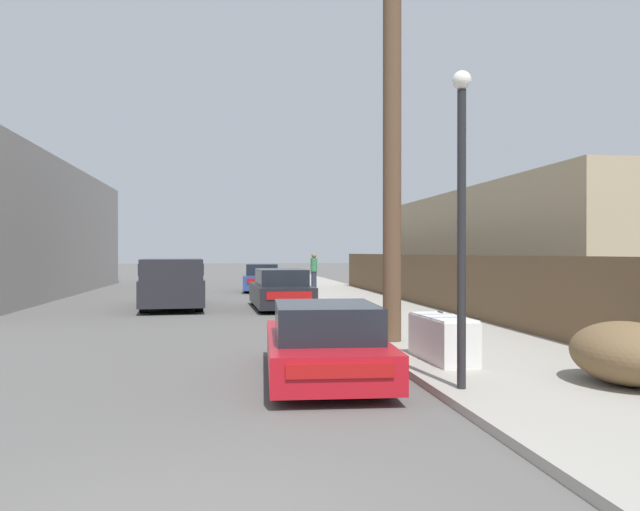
# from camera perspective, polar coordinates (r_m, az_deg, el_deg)

# --- Properties ---
(sidewalk_curb) EXTENTS (4.20, 63.00, 0.12)m
(sidewalk_curb) POSITION_cam_1_polar(r_m,az_deg,el_deg) (28.04, 1.61, -3.63)
(sidewalk_curb) COLOR #9E998E
(sidewalk_curb) RESTS_ON ground
(discarded_fridge) EXTENTS (0.69, 1.77, 0.79)m
(discarded_fridge) POSITION_cam_1_polar(r_m,az_deg,el_deg) (10.98, 11.14, -7.43)
(discarded_fridge) COLOR silver
(discarded_fridge) RESTS_ON sidewalk_curb
(parked_sports_car_red) EXTENTS (1.98, 4.40, 1.19)m
(parked_sports_car_red) POSITION_cam_1_polar(r_m,az_deg,el_deg) (9.87, 0.37, -8.03)
(parked_sports_car_red) COLOR red
(parked_sports_car_red) RESTS_ON ground
(car_parked_mid) EXTENTS (2.01, 4.68, 1.40)m
(car_parked_mid) POSITION_cam_1_polar(r_m,az_deg,el_deg) (21.87, -3.62, -3.18)
(car_parked_mid) COLOR black
(car_parked_mid) RESTS_ON ground
(car_parked_far) EXTENTS (2.11, 4.62, 1.39)m
(car_parked_far) POSITION_cam_1_polar(r_m,az_deg,el_deg) (31.82, -5.28, -2.10)
(car_parked_far) COLOR #2D478C
(car_parked_far) RESTS_ON ground
(pickup_truck) EXTENTS (2.51, 6.03, 1.75)m
(pickup_truck) POSITION_cam_1_polar(r_m,az_deg,el_deg) (22.43, -13.36, -2.51)
(pickup_truck) COLOR #232328
(pickup_truck) RESTS_ON ground
(utility_pole) EXTENTS (1.80, 0.39, 8.69)m
(utility_pole) POSITION_cam_1_polar(r_m,az_deg,el_deg) (13.36, 6.61, 11.34)
(utility_pole) COLOR brown
(utility_pole) RESTS_ON sidewalk_curb
(street_lamp) EXTENTS (0.26, 0.26, 4.32)m
(street_lamp) POSITION_cam_1_polar(r_m,az_deg,el_deg) (8.71, 12.82, 4.74)
(street_lamp) COLOR #232326
(street_lamp) RESTS_ON sidewalk_curb
(brush_pile) EXTENTS (1.41, 1.83, 0.88)m
(brush_pile) POSITION_cam_1_polar(r_m,az_deg,el_deg) (9.84, 26.28, -8.00)
(brush_pile) COLOR brown
(brush_pile) RESTS_ON sidewalk_curb
(wooden_fence) EXTENTS (0.08, 32.47, 1.78)m
(wooden_fence) POSITION_cam_1_polar(r_m,az_deg,el_deg) (19.56, 12.06, -2.55)
(wooden_fence) COLOR brown
(wooden_fence) RESTS_ON sidewalk_curb
(building_right_house) EXTENTS (6.00, 19.37, 4.29)m
(building_right_house) POSITION_cam_1_polar(r_m,az_deg,el_deg) (25.93, 17.57, 0.64)
(building_right_house) COLOR tan
(building_right_house) RESTS_ON ground
(pedestrian) EXTENTS (0.34, 0.34, 1.82)m
(pedestrian) POSITION_cam_1_polar(r_m,az_deg,el_deg) (32.27, -0.56, -1.33)
(pedestrian) COLOR #282D42
(pedestrian) RESTS_ON sidewalk_curb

